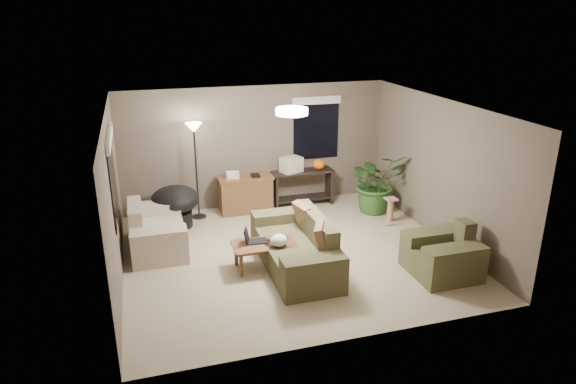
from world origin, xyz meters
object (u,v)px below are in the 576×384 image
object	(u,v)px
armchair	(443,256)
houseplant	(376,188)
console_table	(303,185)
main_sofa	(297,249)
loveseat	(156,232)
desk	(246,194)
cat_scratching_post	(390,212)
papasan_chair	(175,204)
floor_lamp	(194,139)
coffee_table	(264,247)

from	to	relation	value
armchair	houseplant	distance (m)	2.73
armchair	houseplant	xyz separation A→B (m)	(0.15, 2.72, 0.19)
console_table	houseplant	world-z (taller)	houseplant
armchair	console_table	distance (m)	3.68
main_sofa	console_table	xyz separation A→B (m)	(0.94, 2.60, 0.14)
armchair	console_table	size ratio (longest dim) A/B	0.77
loveseat	desk	distance (m)	2.23
loveseat	cat_scratching_post	world-z (taller)	loveseat
papasan_chair	main_sofa	bearing A→B (deg)	-51.74
main_sofa	floor_lamp	xyz separation A→B (m)	(-1.26, 2.53, 1.30)
papasan_chair	floor_lamp	distance (m)	1.27
coffee_table	armchair	bearing A→B (deg)	-20.74
cat_scratching_post	loveseat	bearing A→B (deg)	178.25
loveseat	houseplant	distance (m)	4.44
main_sofa	cat_scratching_post	bearing A→B (deg)	27.62
cat_scratching_post	desk	bearing A→B (deg)	151.81
console_table	cat_scratching_post	xyz separation A→B (m)	(1.33, -1.42, -0.22)
armchair	loveseat	bearing A→B (deg)	152.49
main_sofa	loveseat	bearing A→B (deg)	148.36
desk	loveseat	bearing A→B (deg)	-146.31
desk	floor_lamp	size ratio (longest dim) A/B	0.58
armchair	coffee_table	bearing A→B (deg)	159.26
papasan_chair	houseplant	bearing A→B (deg)	-5.15
floor_lamp	main_sofa	bearing A→B (deg)	-63.56
loveseat	armchair	world-z (taller)	same
armchair	desk	size ratio (longest dim) A/B	0.91
loveseat	coffee_table	world-z (taller)	loveseat
main_sofa	cat_scratching_post	distance (m)	2.56
loveseat	papasan_chair	bearing A→B (deg)	63.78
main_sofa	houseplant	size ratio (longest dim) A/B	1.76
papasan_chair	cat_scratching_post	bearing A→B (deg)	-14.02
console_table	cat_scratching_post	world-z (taller)	console_table
main_sofa	loveseat	distance (m)	2.52
armchair	floor_lamp	world-z (taller)	floor_lamp
houseplant	desk	bearing A→B (deg)	163.91
loveseat	cat_scratching_post	xyz separation A→B (m)	(4.42, -0.14, -0.08)
armchair	papasan_chair	size ratio (longest dim) A/B	0.89
papasan_chair	houseplant	world-z (taller)	houseplant
coffee_table	console_table	xyz separation A→B (m)	(1.46, 2.50, 0.08)
loveseat	cat_scratching_post	bearing A→B (deg)	-1.75
armchair	floor_lamp	size ratio (longest dim) A/B	0.52
papasan_chair	cat_scratching_post	world-z (taller)	papasan_chair
armchair	desk	xyz separation A→B (m)	(-2.39, 3.45, 0.08)
console_table	cat_scratching_post	distance (m)	1.95
main_sofa	desk	bearing A→B (deg)	96.49
houseplant	cat_scratching_post	world-z (taller)	houseplant
coffee_table	papasan_chair	size ratio (longest dim) A/B	0.89
desk	floor_lamp	xyz separation A→B (m)	(-0.97, -0.03, 1.22)
main_sofa	console_table	distance (m)	2.77
console_table	coffee_table	bearing A→B (deg)	-120.36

